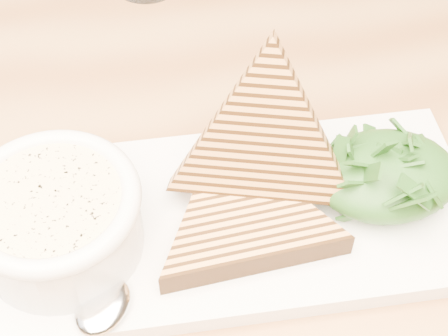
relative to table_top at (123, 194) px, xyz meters
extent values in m
cube|color=#A77744|center=(0.00, 0.00, 0.00)|extent=(1.32, 0.91, 0.04)
cube|color=white|center=(0.08, -0.06, 0.03)|extent=(0.40, 0.19, 0.02)
cylinder|color=white|center=(-0.05, -0.07, 0.06)|extent=(0.12, 0.12, 0.05)
cylinder|color=beige|center=(-0.05, -0.07, 0.09)|extent=(0.10, 0.10, 0.01)
torus|color=white|center=(-0.05, -0.07, 0.09)|extent=(0.13, 0.13, 0.01)
ellipsoid|color=#153C0F|center=(0.21, -0.06, 0.06)|extent=(0.11, 0.09, 0.04)
ellipsoid|color=silver|center=(-0.02, -0.13, 0.04)|extent=(0.06, 0.06, 0.01)
camera|label=1|loc=(0.03, -0.37, 0.48)|focal=55.00mm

